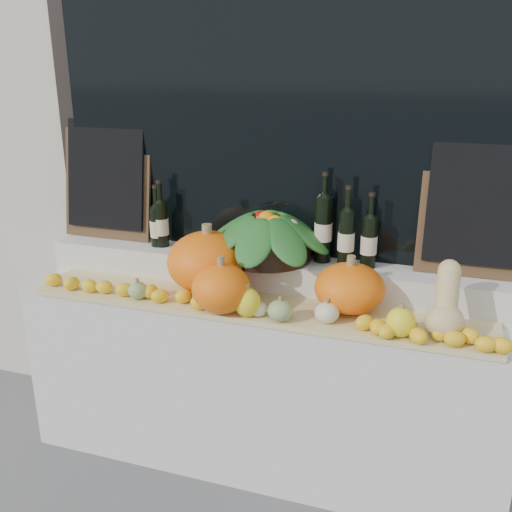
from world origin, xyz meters
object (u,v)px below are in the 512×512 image
pumpkin_right (350,288)px  wine_bottle_tall (323,228)px  pumpkin_left (208,262)px  produce_bowl (267,235)px  butternut_squash (446,306)px

pumpkin_right → wine_bottle_tall: bearing=126.3°
pumpkin_left → produce_bowl: size_ratio=0.58×
wine_bottle_tall → produce_bowl: bearing=-171.2°
pumpkin_left → butternut_squash: 1.08m
pumpkin_left → pumpkin_right: (0.67, -0.03, -0.04)m
butternut_squash → pumpkin_left: bearing=173.2°
produce_bowl → wine_bottle_tall: (0.26, 0.04, 0.04)m
pumpkin_left → wine_bottle_tall: bearing=22.3°
butternut_squash → wine_bottle_tall: size_ratio=0.69×
butternut_squash → pumpkin_right: bearing=165.8°
pumpkin_left → produce_bowl: 0.31m
butternut_squash → produce_bowl: produce_bowl is taller
butternut_squash → produce_bowl: 0.89m
pumpkin_right → produce_bowl: (-0.43, 0.19, 0.14)m
pumpkin_left → produce_bowl: (0.24, 0.16, 0.11)m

